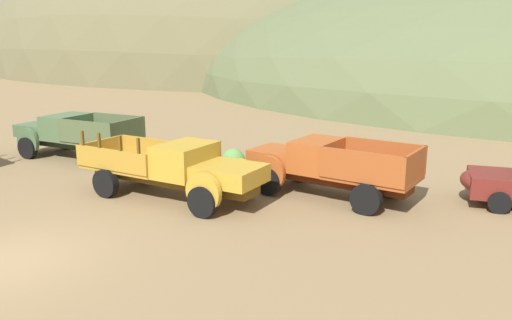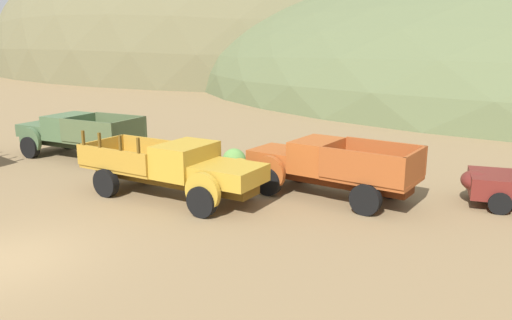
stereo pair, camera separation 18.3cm
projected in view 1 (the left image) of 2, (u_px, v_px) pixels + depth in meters
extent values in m
plane|color=olive|center=(5.00, 262.00, 12.20)|extent=(300.00, 300.00, 0.00)
ellipsoid|color=brown|center=(285.00, 68.00, 90.34)|extent=(105.83, 85.58, 55.19)
cube|color=#232B1B|center=(77.00, 143.00, 22.66)|extent=(5.69, 1.46, 0.36)
cube|color=#47603D|center=(42.00, 129.00, 23.44)|extent=(1.92, 1.89, 0.55)
cube|color=#B7B2A8|center=(30.00, 129.00, 23.81)|extent=(0.18, 1.20, 0.44)
cylinder|color=#47603D|center=(64.00, 134.00, 24.33)|extent=(1.21, 0.28, 1.20)
cylinder|color=#47603D|center=(28.00, 141.00, 22.52)|extent=(1.21, 0.28, 1.20)
cube|color=#47603D|center=(67.00, 127.00, 22.73)|extent=(1.47, 2.11, 1.05)
cube|color=black|center=(57.00, 121.00, 22.93)|extent=(0.20, 1.70, 0.59)
cube|color=#495735|center=(103.00, 141.00, 21.95)|extent=(3.01, 2.33, 0.12)
cube|color=#495735|center=(119.00, 125.00, 22.74)|extent=(2.84, 0.34, 0.95)
cube|color=#495735|center=(84.00, 133.00, 20.91)|extent=(2.84, 0.34, 0.95)
cube|color=#495735|center=(128.00, 131.00, 21.24)|extent=(0.28, 2.10, 0.95)
cylinder|color=black|center=(66.00, 139.00, 24.45)|extent=(0.98, 0.36, 0.96)
cylinder|color=black|center=(28.00, 148.00, 22.54)|extent=(0.98, 0.36, 0.96)
cylinder|color=black|center=(125.00, 146.00, 22.90)|extent=(0.98, 0.36, 0.96)
cylinder|color=black|center=(90.00, 156.00, 20.99)|extent=(0.98, 0.36, 0.96)
cube|color=#593D12|center=(172.00, 178.00, 16.99)|extent=(6.27, 1.91, 0.36)
cube|color=#B28928|center=(230.00, 174.00, 15.77)|extent=(2.20, 2.02, 0.55)
cube|color=#B7B2A8|center=(255.00, 179.00, 15.34)|extent=(0.26, 1.20, 0.44)
cylinder|color=#B28928|center=(204.00, 192.00, 15.11)|extent=(1.21, 0.36, 1.20)
cylinder|color=#B28928|center=(240.00, 176.00, 16.85)|extent=(1.21, 0.36, 1.20)
cube|color=#B28928|center=(186.00, 160.00, 16.54)|extent=(1.72, 2.20, 1.05)
cube|color=black|center=(202.00, 156.00, 16.18)|extent=(0.31, 1.69, 0.59)
cube|color=#A47826|center=(134.00, 165.00, 17.76)|extent=(3.41, 2.54, 0.12)
cube|color=#A47826|center=(111.00, 160.00, 16.78)|extent=(3.11, 0.58, 0.70)
cube|color=#A47826|center=(153.00, 148.00, 18.54)|extent=(3.11, 0.58, 0.70)
cube|color=#A47826|center=(102.00, 149.00, 18.39)|extent=(0.42, 2.08, 0.70)
cube|color=#593D12|center=(83.00, 138.00, 17.25)|extent=(0.09, 0.09, 0.50)
cube|color=#593D12|center=(99.00, 140.00, 16.87)|extent=(0.09, 0.09, 0.50)
cube|color=#593D12|center=(120.00, 143.00, 16.42)|extent=(0.09, 0.09, 0.50)
cube|color=#593D12|center=(138.00, 146.00, 16.04)|extent=(0.09, 0.09, 0.50)
cylinder|color=black|center=(203.00, 202.00, 15.13)|extent=(0.99, 0.42, 0.96)
cylinder|color=black|center=(241.00, 184.00, 16.97)|extent=(0.99, 0.42, 0.96)
cylinder|color=black|center=(106.00, 183.00, 17.07)|extent=(0.99, 0.42, 0.96)
cylinder|color=black|center=(150.00, 169.00, 18.90)|extent=(0.99, 0.42, 0.96)
cube|color=#51220D|center=(330.00, 177.00, 17.11)|extent=(5.51, 2.11, 0.36)
cube|color=#A34C1E|center=(279.00, 157.00, 18.09)|extent=(2.04, 1.99, 0.55)
cube|color=#B7B2A8|center=(260.00, 154.00, 18.54)|extent=(0.33, 1.12, 0.44)
cylinder|color=#A34C1E|center=(298.00, 162.00, 18.84)|extent=(1.21, 0.44, 1.20)
cylinder|color=#A34C1E|center=(269.00, 173.00, 17.26)|extent=(1.21, 0.44, 1.20)
cube|color=#A34C1E|center=(316.00, 155.00, 17.23)|extent=(1.65, 2.13, 1.05)
cube|color=black|center=(302.00, 147.00, 17.48)|extent=(0.40, 1.58, 0.59)
cube|color=#97471E|center=(372.00, 177.00, 16.24)|extent=(3.12, 2.54, 0.12)
cube|color=#97471E|center=(384.00, 155.00, 16.91)|extent=(2.70, 0.71, 0.95)
cube|color=#97471E|center=(361.00, 167.00, 15.32)|extent=(2.70, 0.71, 0.95)
cube|color=#97471E|center=(415.00, 166.00, 15.40)|extent=(0.54, 1.95, 0.95)
cylinder|color=black|center=(298.00, 169.00, 18.95)|extent=(1.00, 0.49, 0.96)
cylinder|color=black|center=(268.00, 181.00, 17.29)|extent=(1.00, 0.49, 0.96)
cylinder|color=black|center=(390.00, 183.00, 17.05)|extent=(1.00, 0.49, 0.96)
cylinder|color=black|center=(366.00, 199.00, 15.39)|extent=(1.00, 0.49, 0.96)
ellipsoid|color=maroon|center=(476.00, 180.00, 16.46)|extent=(1.06, 1.55, 0.61)
cylinder|color=black|center=(492.00, 186.00, 17.24)|extent=(0.69, 0.24, 0.68)
cylinder|color=black|center=(499.00, 203.00, 15.51)|extent=(0.69, 0.24, 0.68)
ellipsoid|color=#4C8438|center=(344.00, 172.00, 19.91)|extent=(0.53, 0.47, 0.48)
ellipsoid|color=#4C8438|center=(340.00, 171.00, 20.15)|extent=(0.52, 0.47, 0.37)
ellipsoid|color=#4C8438|center=(341.00, 168.00, 20.10)|extent=(0.80, 0.72, 0.86)
ellipsoid|color=#5B8E42|center=(232.00, 164.00, 20.76)|extent=(0.74, 0.67, 0.80)
ellipsoid|color=#5B8E42|center=(235.00, 166.00, 20.53)|extent=(0.68, 0.61, 0.72)
ellipsoid|color=#5B8E42|center=(233.00, 162.00, 20.83)|extent=(1.01, 0.91, 1.08)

